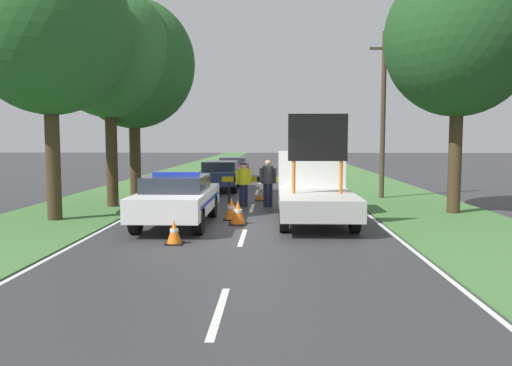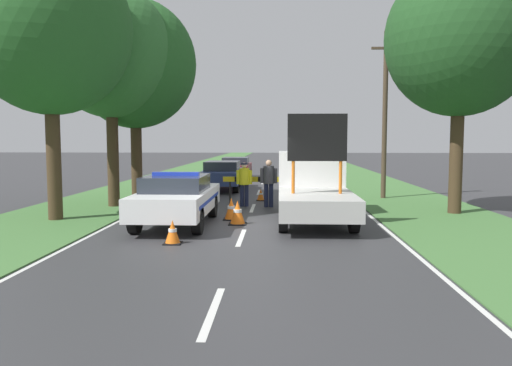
{
  "view_description": "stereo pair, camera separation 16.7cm",
  "coord_description": "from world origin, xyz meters",
  "px_view_note": "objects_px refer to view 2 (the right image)",
  "views": [
    {
      "loc": [
        0.77,
        -13.81,
        2.44
      ],
      "look_at": [
        0.22,
        1.63,
        1.1
      ],
      "focal_mm": 35.0,
      "sensor_mm": 36.0,
      "label": 1
    },
    {
      "loc": [
        0.94,
        -13.8,
        2.44
      ],
      "look_at": [
        0.22,
        1.63,
        1.1
      ],
      "focal_mm": 35.0,
      "sensor_mm": 36.0,
      "label": 2
    }
  ],
  "objects_px": {
    "traffic_cone_lane_edge": "(197,194)",
    "utility_pole": "(385,113)",
    "roadside_tree_near_left": "(135,64)",
    "road_barrier": "(258,182)",
    "traffic_cone_centre_front": "(238,213)",
    "queued_car_hatch_blue": "(223,174)",
    "roadside_tree_mid_left": "(49,29)",
    "traffic_cone_near_truck": "(173,232)",
    "traffic_cone_behind_barrier": "(231,209)",
    "police_officer": "(244,180)",
    "traffic_cone_near_police": "(261,195)",
    "queued_car_wagon_maroon": "(236,167)",
    "pedestrian_civilian": "(269,179)",
    "roadside_tree_near_right": "(460,39)",
    "police_car": "(177,198)",
    "work_truck": "(313,186)",
    "roadside_tree_mid_right": "(110,53)"
  },
  "relations": [
    {
      "from": "pedestrian_civilian",
      "to": "traffic_cone_near_truck",
      "type": "distance_m",
      "value": 6.94
    },
    {
      "from": "pedestrian_civilian",
      "to": "roadside_tree_near_left",
      "type": "bearing_deg",
      "value": -173.19
    },
    {
      "from": "traffic_cone_behind_barrier",
      "to": "queued_car_hatch_blue",
      "type": "height_order",
      "value": "queued_car_hatch_blue"
    },
    {
      "from": "traffic_cone_near_truck",
      "to": "traffic_cone_behind_barrier",
      "type": "height_order",
      "value": "traffic_cone_behind_barrier"
    },
    {
      "from": "road_barrier",
      "to": "roadside_tree_near_left",
      "type": "bearing_deg",
      "value": -175.73
    },
    {
      "from": "road_barrier",
      "to": "traffic_cone_centre_front",
      "type": "bearing_deg",
      "value": -89.37
    },
    {
      "from": "traffic_cone_behind_barrier",
      "to": "utility_pole",
      "type": "distance_m",
      "value": 8.78
    },
    {
      "from": "work_truck",
      "to": "roadside_tree_mid_right",
      "type": "height_order",
      "value": "roadside_tree_mid_right"
    },
    {
      "from": "traffic_cone_lane_edge",
      "to": "roadside_tree_near_left",
      "type": "relative_size",
      "value": 0.09
    },
    {
      "from": "utility_pole",
      "to": "police_car",
      "type": "bearing_deg",
      "value": -137.06
    },
    {
      "from": "police_officer",
      "to": "traffic_cone_near_police",
      "type": "xyz_separation_m",
      "value": [
        0.54,
        1.73,
        -0.72
      ]
    },
    {
      "from": "traffic_cone_centre_front",
      "to": "roadside_tree_near_right",
      "type": "height_order",
      "value": "roadside_tree_near_right"
    },
    {
      "from": "roadside_tree_mid_right",
      "to": "police_officer",
      "type": "bearing_deg",
      "value": 3.96
    },
    {
      "from": "queued_car_wagon_maroon",
      "to": "roadside_tree_near_right",
      "type": "height_order",
      "value": "roadside_tree_near_right"
    },
    {
      "from": "roadside_tree_near_right",
      "to": "roadside_tree_mid_right",
      "type": "bearing_deg",
      "value": 174.15
    },
    {
      "from": "traffic_cone_near_police",
      "to": "utility_pole",
      "type": "bearing_deg",
      "value": 10.63
    },
    {
      "from": "roadside_tree_near_left",
      "to": "utility_pole",
      "type": "distance_m",
      "value": 10.16
    },
    {
      "from": "traffic_cone_near_police",
      "to": "traffic_cone_centre_front",
      "type": "bearing_deg",
      "value": -94.67
    },
    {
      "from": "queued_car_hatch_blue",
      "to": "roadside_tree_mid_left",
      "type": "relative_size",
      "value": 0.56
    },
    {
      "from": "pedestrian_civilian",
      "to": "roadside_tree_near_right",
      "type": "distance_m",
      "value": 7.87
    },
    {
      "from": "work_truck",
      "to": "roadside_tree_mid_left",
      "type": "bearing_deg",
      "value": 3.93
    },
    {
      "from": "road_barrier",
      "to": "police_officer",
      "type": "relative_size",
      "value": 1.66
    },
    {
      "from": "traffic_cone_behind_barrier",
      "to": "queued_car_wagon_maroon",
      "type": "bearing_deg",
      "value": 94.45
    },
    {
      "from": "traffic_cone_near_truck",
      "to": "pedestrian_civilian",
      "type": "bearing_deg",
      "value": 72.11
    },
    {
      "from": "work_truck",
      "to": "queued_car_hatch_blue",
      "type": "xyz_separation_m",
      "value": [
        -3.79,
        8.72,
        -0.27
      ]
    },
    {
      "from": "traffic_cone_centre_front",
      "to": "road_barrier",
      "type": "bearing_deg",
      "value": 85.21
    },
    {
      "from": "road_barrier",
      "to": "police_officer",
      "type": "bearing_deg",
      "value": -116.26
    },
    {
      "from": "traffic_cone_near_truck",
      "to": "traffic_cone_behind_barrier",
      "type": "relative_size",
      "value": 0.85
    },
    {
      "from": "road_barrier",
      "to": "traffic_cone_near_police",
      "type": "distance_m",
      "value": 1.15
    },
    {
      "from": "traffic_cone_near_truck",
      "to": "police_car",
      "type": "bearing_deg",
      "value": 99.18
    },
    {
      "from": "pedestrian_civilian",
      "to": "roadside_tree_mid_left",
      "type": "relative_size",
      "value": 0.21
    },
    {
      "from": "queued_car_hatch_blue",
      "to": "roadside_tree_mid_left",
      "type": "height_order",
      "value": "roadside_tree_mid_left"
    },
    {
      "from": "roadside_tree_near_left",
      "to": "traffic_cone_near_truck",
      "type": "bearing_deg",
      "value": -68.31
    },
    {
      "from": "traffic_cone_near_police",
      "to": "queued_car_wagon_maroon",
      "type": "relative_size",
      "value": 0.11
    },
    {
      "from": "traffic_cone_lane_edge",
      "to": "roadside_tree_mid_right",
      "type": "bearing_deg",
      "value": -152.95
    },
    {
      "from": "police_officer",
      "to": "roadside_tree_near_right",
      "type": "distance_m",
      "value": 8.64
    },
    {
      "from": "roadside_tree_mid_right",
      "to": "utility_pole",
      "type": "xyz_separation_m",
      "value": [
        10.36,
        3.01,
        -1.99
      ]
    },
    {
      "from": "work_truck",
      "to": "roadside_tree_near_right",
      "type": "distance_m",
      "value": 6.77
    },
    {
      "from": "traffic_cone_lane_edge",
      "to": "utility_pole",
      "type": "distance_m",
      "value": 8.35
    },
    {
      "from": "pedestrian_civilian",
      "to": "traffic_cone_centre_front",
      "type": "relative_size",
      "value": 2.48
    },
    {
      "from": "queued_car_hatch_blue",
      "to": "utility_pole",
      "type": "height_order",
      "value": "utility_pole"
    },
    {
      "from": "traffic_cone_near_truck",
      "to": "roadside_tree_near_right",
      "type": "xyz_separation_m",
      "value": [
        8.3,
        5.16,
        5.4
      ]
    },
    {
      "from": "work_truck",
      "to": "road_barrier",
      "type": "bearing_deg",
      "value": -63.41
    },
    {
      "from": "traffic_cone_near_police",
      "to": "roadside_tree_near_right",
      "type": "relative_size",
      "value": 0.06
    },
    {
      "from": "traffic_cone_lane_edge",
      "to": "queued_car_wagon_maroon",
      "type": "distance_m",
      "value": 12.17
    },
    {
      "from": "work_truck",
      "to": "roadside_tree_near_left",
      "type": "bearing_deg",
      "value": -29.98
    },
    {
      "from": "road_barrier",
      "to": "traffic_cone_near_police",
      "type": "relative_size",
      "value": 5.52
    },
    {
      "from": "police_officer",
      "to": "pedestrian_civilian",
      "type": "xyz_separation_m",
      "value": [
        0.9,
        -0.13,
        0.05
      ]
    },
    {
      "from": "traffic_cone_centre_front",
      "to": "queued_car_hatch_blue",
      "type": "bearing_deg",
      "value": 98.92
    },
    {
      "from": "traffic_cone_near_truck",
      "to": "queued_car_wagon_maroon",
      "type": "relative_size",
      "value": 0.13
    }
  ]
}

